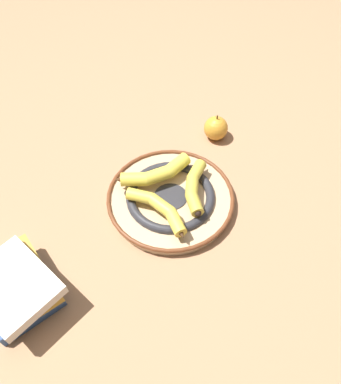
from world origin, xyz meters
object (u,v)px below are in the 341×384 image
Objects in this scene: book_stack at (16,287)px; apple at (216,128)px; decorative_bowl at (170,198)px; banana_c at (155,174)px; banana_a at (194,186)px; banana_b at (160,208)px.

book_stack is 0.67m from apple.
decorative_bowl is 0.27m from apple.
banana_c is at bearing -87.51° from book_stack.
apple is (-0.07, -0.24, -0.02)m from banana_c.
banana_a and banana_b have the same top height.
apple is (-0.20, -0.63, -0.01)m from book_stack.
banana_b is 2.35× the size of apple.
book_stack reaches higher than apple.
banana_b is at bearing -45.29° from banana_a.
banana_a is (-0.05, -0.04, 0.03)m from decorative_bowl.
apple is (-0.02, -0.27, 0.02)m from decorative_bowl.
apple reaches higher than banana_b.
book_stack is at bearing -156.94° from banana_c.
apple is at bearing 24.08° from banana_c.
apple is at bearing -76.41° from banana_b.
apple reaches higher than decorative_bowl.
banana_c is (0.06, -0.09, 0.00)m from banana_b.
banana_b is (-0.00, 0.06, 0.03)m from decorative_bowl.
decorative_bowl is at bearing -73.65° from banana_a.
banana_a is 2.11× the size of apple.
apple reaches higher than banana_a.
decorative_bowl is at bearing -75.27° from banana_c.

